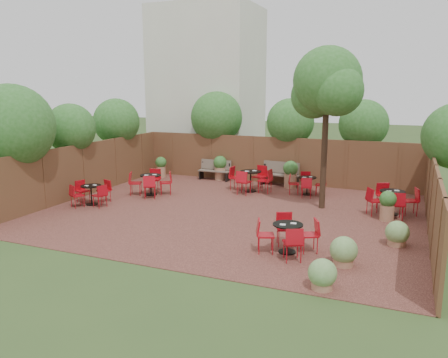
% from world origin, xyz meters
% --- Properties ---
extents(ground, '(80.00, 80.00, 0.00)m').
position_xyz_m(ground, '(0.00, 0.00, 0.00)').
color(ground, '#354F23').
rests_on(ground, ground).
extents(courtyard_paving, '(12.00, 10.00, 0.02)m').
position_xyz_m(courtyard_paving, '(0.00, 0.00, 0.01)').
color(courtyard_paving, '#3C1E18').
rests_on(courtyard_paving, ground).
extents(fence_back, '(12.00, 0.08, 2.00)m').
position_xyz_m(fence_back, '(0.00, 5.00, 1.00)').
color(fence_back, brown).
rests_on(fence_back, ground).
extents(fence_left, '(0.08, 10.00, 2.00)m').
position_xyz_m(fence_left, '(-6.00, 0.00, 1.00)').
color(fence_left, brown).
rests_on(fence_left, ground).
extents(fence_right, '(0.08, 10.00, 2.00)m').
position_xyz_m(fence_right, '(6.00, 0.00, 1.00)').
color(fence_right, brown).
rests_on(fence_right, ground).
extents(neighbour_building, '(5.00, 4.00, 8.00)m').
position_xyz_m(neighbour_building, '(-4.50, 8.00, 4.00)').
color(neighbour_building, beige).
rests_on(neighbour_building, ground).
extents(overhang_foliage, '(15.69, 10.76, 2.75)m').
position_xyz_m(overhang_foliage, '(-2.54, 2.16, 2.68)').
color(overhang_foliage, '#28611F').
rests_on(overhang_foliage, ground).
extents(courtyard_tree, '(2.49, 2.39, 5.37)m').
position_xyz_m(courtyard_tree, '(2.67, 1.66, 4.10)').
color(courtyard_tree, black).
rests_on(courtyard_tree, courtyard_paving).
extents(park_bench_left, '(1.44, 0.48, 0.88)m').
position_xyz_m(park_bench_left, '(-2.62, 4.62, 0.47)').
color(park_bench_left, brown).
rests_on(park_bench_left, courtyard_paving).
extents(park_bench_right, '(1.64, 0.66, 0.99)m').
position_xyz_m(park_bench_right, '(0.37, 4.63, 0.53)').
color(park_bench_right, brown).
rests_on(park_bench_right, courtyard_paving).
extents(bistro_tables, '(11.32, 7.81, 0.95)m').
position_xyz_m(bistro_tables, '(0.16, 1.01, 0.46)').
color(bistro_tables, black).
rests_on(bistro_tables, courtyard_paving).
extents(planters, '(10.47, 4.29, 1.12)m').
position_xyz_m(planters, '(-0.47, 3.77, 0.58)').
color(planters, '#99694C').
rests_on(planters, courtyard_paving).
extents(low_shrubs, '(1.92, 3.93, 0.69)m').
position_xyz_m(low_shrubs, '(4.36, -3.03, 0.34)').
color(low_shrubs, '#99694C').
rests_on(low_shrubs, courtyard_paving).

